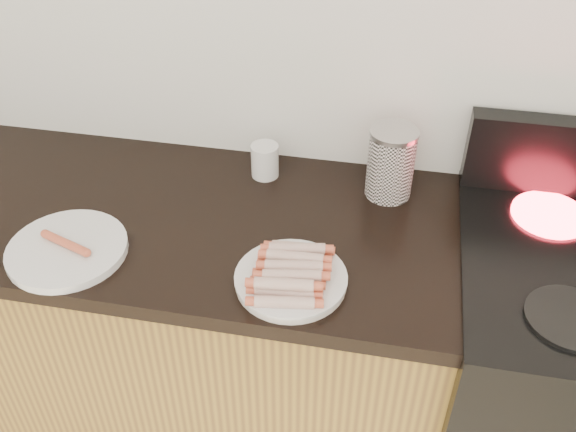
% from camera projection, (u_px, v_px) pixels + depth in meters
% --- Properties ---
extents(wall_back, '(4.00, 0.04, 2.60)m').
position_uv_depth(wall_back, '(315.00, 17.00, 1.52)').
color(wall_back, silver).
rests_on(wall_back, ground).
extents(cabinet_base, '(2.20, 0.59, 0.86)m').
position_uv_depth(cabinet_base, '(61.00, 320.00, 1.93)').
color(cabinet_base, olive).
rests_on(cabinet_base, floor).
extents(counter_slab, '(2.20, 0.62, 0.04)m').
position_uv_depth(counter_slab, '(22.00, 202.00, 1.65)').
color(counter_slab, black).
rests_on(counter_slab, cabinet_base).
extents(burner_near_left, '(0.18, 0.18, 0.01)m').
position_uv_depth(burner_near_left, '(570.00, 318.00, 1.29)').
color(burner_near_left, black).
rests_on(burner_near_left, stove).
extents(burner_far_left, '(0.18, 0.18, 0.01)m').
position_uv_depth(burner_far_left, '(549.00, 215.00, 1.55)').
color(burner_far_left, '#FF1E2D').
rests_on(burner_far_left, stove).
extents(main_plate, '(0.29, 0.29, 0.02)m').
position_uv_depth(main_plate, '(291.00, 281.00, 1.38)').
color(main_plate, white).
rests_on(main_plate, counter_slab).
extents(side_plate, '(0.28, 0.28, 0.02)m').
position_uv_depth(side_plate, '(67.00, 250.00, 1.46)').
color(side_plate, white).
rests_on(side_plate, counter_slab).
extents(hotdog_pile, '(0.12, 0.21, 0.05)m').
position_uv_depth(hotdog_pile, '(291.00, 270.00, 1.36)').
color(hotdog_pile, '#A3211F').
rests_on(hotdog_pile, main_plate).
extents(plain_sausages, '(0.13, 0.06, 0.02)m').
position_uv_depth(plain_sausages, '(65.00, 243.00, 1.44)').
color(plain_sausages, '#C9824F').
rests_on(plain_sausages, side_plate).
extents(canister, '(0.12, 0.12, 0.19)m').
position_uv_depth(canister, '(391.00, 163.00, 1.58)').
color(canister, silver).
rests_on(canister, counter_slab).
extents(mug, '(0.08, 0.08, 0.09)m').
position_uv_depth(mug, '(265.00, 161.00, 1.68)').
color(mug, white).
rests_on(mug, counter_slab).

